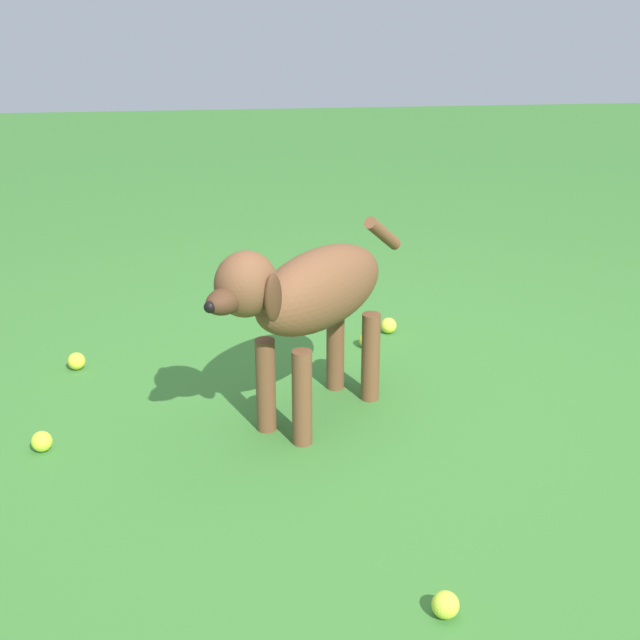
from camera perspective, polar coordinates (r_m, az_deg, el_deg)
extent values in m
plane|color=#38722D|center=(2.95, 1.64, -6.73)|extent=(14.00, 14.00, 0.00)
ellipsoid|color=brown|center=(2.83, 0.00, 2.04)|extent=(0.57, 0.59, 0.26)
cylinder|color=brown|center=(2.76, -1.17, -5.08)|extent=(0.06, 0.06, 0.32)
cylinder|color=brown|center=(2.85, -3.54, -4.26)|extent=(0.06, 0.06, 0.32)
cylinder|color=brown|center=(3.05, 3.31, -2.42)|extent=(0.06, 0.06, 0.32)
cylinder|color=brown|center=(3.12, 1.03, -1.75)|extent=(0.06, 0.06, 0.32)
ellipsoid|color=brown|center=(2.53, -4.84, 2.34)|extent=(0.26, 0.26, 0.19)
ellipsoid|color=#472B19|center=(2.48, -6.16, 1.26)|extent=(0.16, 0.16, 0.08)
sphere|color=black|center=(2.44, -7.17, 0.84)|extent=(0.04, 0.04, 0.04)
ellipsoid|color=#472B19|center=(2.49, -3.08, 1.45)|extent=(0.07, 0.07, 0.15)
ellipsoid|color=#472B19|center=(2.60, -6.21, 2.30)|extent=(0.07, 0.07, 0.15)
cylinder|color=brown|center=(3.09, 4.11, 5.63)|extent=(0.17, 0.17, 0.16)
sphere|color=#C3DB38|center=(2.17, 8.15, -17.85)|extent=(0.07, 0.07, 0.07)
sphere|color=#C6E433|center=(2.91, -17.63, -7.53)|extent=(0.07, 0.07, 0.07)
sphere|color=#CED93A|center=(3.65, 4.48, -0.36)|extent=(0.07, 0.07, 0.07)
sphere|color=#D0D133|center=(3.51, 3.08, -1.30)|extent=(0.07, 0.07, 0.07)
sphere|color=yellow|center=(3.44, -15.54, -2.59)|extent=(0.07, 0.07, 0.07)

